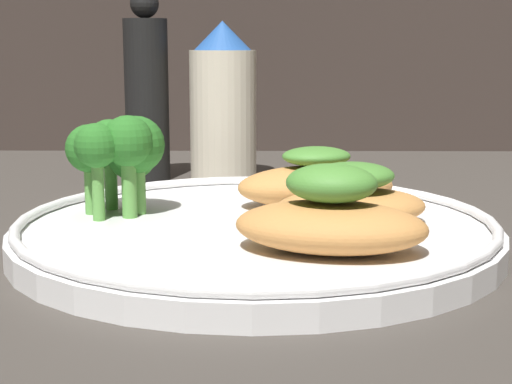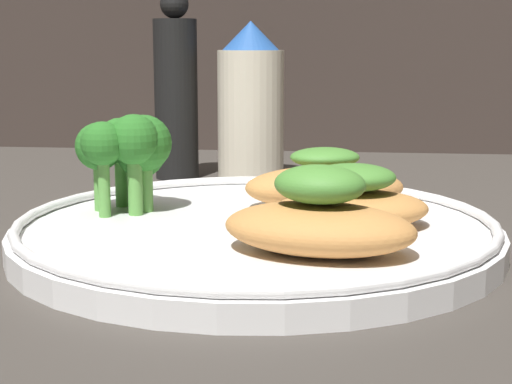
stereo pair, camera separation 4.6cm
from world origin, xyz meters
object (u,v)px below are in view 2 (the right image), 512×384
at_px(plate, 256,232).
at_px(broccoli_bunch, 127,148).
at_px(pepper_grinder, 176,93).
at_px(sauce_bottle, 251,105).

relative_size(plate, broccoli_bunch, 4.55).
xyz_separation_m(plate, pepper_grinder, (-0.10, 0.24, 0.07)).
distance_m(plate, broccoli_bunch, 0.10).
relative_size(plate, sauce_bottle, 2.07).
bearing_deg(plate, broccoli_bunch, 160.39).
distance_m(sauce_bottle, pepper_grinder, 0.07).
distance_m(broccoli_bunch, pepper_grinder, 0.21).
xyz_separation_m(plate, sauce_bottle, (-0.03, 0.24, 0.06)).
height_order(broccoli_bunch, sauce_bottle, sauce_bottle).
bearing_deg(plate, pepper_grinder, 112.46).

